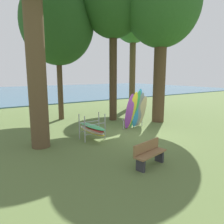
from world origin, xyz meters
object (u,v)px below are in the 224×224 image
Objects in this scene: tree_mid_behind at (57,23)px; leaning_board_pile at (136,110)px; tree_foreground_right at (162,5)px; tree_far_right_back at (113,2)px; park_bench at (149,153)px; tree_far_left_back at (133,19)px; board_storage_rack at (92,129)px.

leaning_board_pile is at bearing -61.16° from tree_mid_behind.
tree_far_right_back is (-2.22, 2.10, 0.30)m from tree_foreground_right.
park_bench is at bearing -114.56° from tree_far_right_back.
tree_mid_behind reaches higher than park_bench.
tree_mid_behind is 7.82m from tree_far_left_back.
board_storage_rack is at bearing -169.65° from tree_foreground_right.
tree_foreground_right is at bearing 41.97° from park_bench.
tree_far_left_back is at bearing 40.35° from board_storage_rack.
tree_far_right_back reaches higher than park_bench.
tree_far_left_back reaches higher than board_storage_rack.
tree_mid_behind is 6.35× the size of park_bench.
tree_mid_behind reaches higher than leaning_board_pile.
tree_foreground_right reaches higher than tree_far_right_back.
leaning_board_pile is (-0.22, -2.68, -6.57)m from tree_far_right_back.
tree_foreground_right is at bearing 10.35° from board_storage_rack.
park_bench is at bearing -138.03° from tree_foreground_right.
tree_far_left_back reaches higher than tree_far_right_back.
tree_foreground_right is 4.35× the size of leaning_board_pile.
tree_far_right_back is at bearing 136.63° from tree_foreground_right.
tree_far_right_back reaches higher than board_storage_rack.
leaning_board_pile is at bearing -94.59° from tree_far_right_back.
tree_foreground_right is 6.75m from leaning_board_pile.
tree_mid_behind is 0.90× the size of tree_far_left_back.
park_bench is (-5.40, -4.86, -6.89)m from tree_foreground_right.
leaning_board_pile is (2.70, -4.91, -5.39)m from tree_mid_behind.
tree_far_left_back is 15.15m from park_bench.
board_storage_rack reaches higher than park_bench.
tree_far_left_back reaches higher than tree_foreground_right.
leaning_board_pile is 3.20m from board_storage_rack.
tree_foreground_right is 7.00× the size of park_bench.
leaning_board_pile is at bearing 55.28° from park_bench.
tree_mid_behind is at bearing 85.50° from board_storage_rack.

